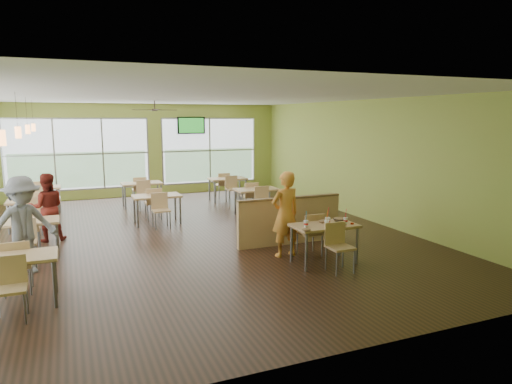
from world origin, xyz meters
TOP-DOWN VIEW (x-y plane):
  - room at (0.00, 0.00)m, footprint 12.00×12.04m
  - window_bays at (-2.65, 3.08)m, footprint 9.24×10.24m
  - main_table at (2.00, -3.00)m, footprint 1.22×1.52m
  - half_wall_divider at (2.00, -1.55)m, footprint 2.40×0.14m
  - dining_tables at (-1.05, 1.71)m, footprint 6.92×8.72m
  - pendant_lights at (-3.20, 0.68)m, footprint 0.11×7.31m
  - ceiling_fan at (-0.00, 3.00)m, footprint 1.25×1.25m
  - tv_backwall at (1.80, 5.90)m, footprint 1.00×0.07m
  - man_plaid at (1.52, -2.31)m, footprint 0.67×0.49m
  - patron_maroon at (-2.86, 0.73)m, footprint 0.77×0.62m
  - patron_grey at (-3.16, -1.48)m, footprint 1.28×1.01m
  - cup_blue at (1.57, -3.05)m, footprint 0.09×0.09m
  - cup_yellow at (1.92, -3.20)m, footprint 0.09×0.09m
  - cup_red_near at (2.03, -3.07)m, footprint 0.10×0.10m
  - cup_red_far at (2.40, -3.10)m, footprint 0.09×0.09m
  - food_basket at (2.41, -2.86)m, footprint 0.24×0.24m
  - ketchup_cup at (2.49, -3.19)m, footprint 0.06×0.06m
  - wrapper_left at (1.45, -3.30)m, footprint 0.18×0.17m
  - wrapper_mid at (2.07, -2.85)m, footprint 0.25×0.24m
  - wrapper_right at (2.26, -3.22)m, footprint 0.18×0.17m

SIDE VIEW (x-z plane):
  - half_wall_divider at x=2.00m, z-range 0.00..1.04m
  - dining_tables at x=-1.05m, z-range 0.20..1.07m
  - main_table at x=2.00m, z-range 0.20..1.07m
  - patron_maroon at x=-2.86m, z-range 0.00..1.52m
  - ketchup_cup at x=2.49m, z-range 0.75..0.78m
  - wrapper_right at x=2.26m, z-range 0.75..0.78m
  - wrapper_left at x=1.45m, z-range 0.75..0.79m
  - wrapper_mid at x=2.07m, z-range 0.75..0.80m
  - food_basket at x=2.41m, z-range 0.75..0.81m
  - cup_red_far at x=2.40m, z-range 0.66..0.97m
  - cup_blue at x=1.57m, z-range 0.65..0.98m
  - cup_yellow at x=1.92m, z-range 0.65..0.99m
  - cup_red_near at x=2.03m, z-range 0.64..1.01m
  - man_plaid at x=1.52m, z-range 0.00..1.70m
  - patron_grey at x=-3.16m, z-range 0.00..1.74m
  - window_bays at x=-2.65m, z-range 0.29..2.66m
  - room at x=0.00m, z-range 0.00..3.20m
  - tv_backwall at x=1.80m, z-range 2.15..2.75m
  - pendant_lights at x=-3.20m, z-range 2.02..2.88m
  - ceiling_fan at x=0.00m, z-range 2.80..3.09m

